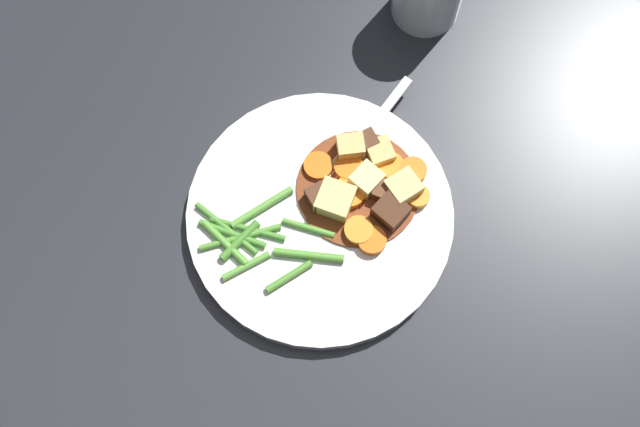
# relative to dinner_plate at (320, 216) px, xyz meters

# --- Properties ---
(ground_plane) EXTENTS (3.00, 3.00, 0.00)m
(ground_plane) POSITION_rel_dinner_plate_xyz_m (0.00, 0.00, -0.01)
(ground_plane) COLOR #26282D
(dinner_plate) EXTENTS (0.27, 0.27, 0.02)m
(dinner_plate) POSITION_rel_dinner_plate_xyz_m (0.00, 0.00, 0.00)
(dinner_plate) COLOR white
(dinner_plate) RESTS_ON ground_plane
(stew_sauce) EXTENTS (0.13, 0.13, 0.00)m
(stew_sauce) POSITION_rel_dinner_plate_xyz_m (0.05, -0.00, 0.01)
(stew_sauce) COLOR brown
(stew_sauce) RESTS_ON dinner_plate
(carrot_slice_0) EXTENTS (0.03, 0.03, 0.01)m
(carrot_slice_0) POSITION_rel_dinner_plate_xyz_m (0.03, 0.04, 0.01)
(carrot_slice_0) COLOR orange
(carrot_slice_0) RESTS_ON dinner_plate
(carrot_slice_1) EXTENTS (0.03, 0.03, 0.01)m
(carrot_slice_1) POSITION_rel_dinner_plate_xyz_m (0.05, 0.02, 0.02)
(carrot_slice_1) COLOR orange
(carrot_slice_1) RESTS_ON dinner_plate
(carrot_slice_2) EXTENTS (0.04, 0.04, 0.01)m
(carrot_slice_2) POSITION_rel_dinner_plate_xyz_m (0.10, -0.02, 0.02)
(carrot_slice_2) COLOR orange
(carrot_slice_2) RESTS_ON dinner_plate
(carrot_slice_3) EXTENTS (0.04, 0.04, 0.01)m
(carrot_slice_3) POSITION_rel_dinner_plate_xyz_m (0.02, -0.04, 0.01)
(carrot_slice_3) COLOR orange
(carrot_slice_3) RESTS_ON dinner_plate
(carrot_slice_4) EXTENTS (0.05, 0.05, 0.01)m
(carrot_slice_4) POSITION_rel_dinner_plate_xyz_m (0.04, -0.00, 0.01)
(carrot_slice_4) COLOR orange
(carrot_slice_4) RESTS_ON dinner_plate
(carrot_slice_5) EXTENTS (0.03, 0.03, 0.01)m
(carrot_slice_5) POSITION_rel_dinner_plate_xyz_m (0.09, -0.04, 0.01)
(carrot_slice_5) COLOR orange
(carrot_slice_5) RESTS_ON dinner_plate
(carrot_slice_6) EXTENTS (0.03, 0.03, 0.01)m
(carrot_slice_6) POSITION_rel_dinner_plate_xyz_m (0.03, -0.05, 0.01)
(carrot_slice_6) COLOR orange
(carrot_slice_6) RESTS_ON dinner_plate
(carrot_slice_7) EXTENTS (0.04, 0.04, 0.01)m
(carrot_slice_7) POSITION_rel_dinner_plate_xyz_m (0.09, 0.00, 0.02)
(carrot_slice_7) COLOR orange
(carrot_slice_7) RESTS_ON dinner_plate
(potato_chunk_0) EXTENTS (0.03, 0.03, 0.02)m
(potato_chunk_0) POSITION_rel_dinner_plate_xyz_m (0.06, 0.04, 0.02)
(potato_chunk_0) COLOR #DBBC6B
(potato_chunk_0) RESTS_ON dinner_plate
(potato_chunk_1) EXTENTS (0.03, 0.03, 0.02)m
(potato_chunk_1) POSITION_rel_dinner_plate_xyz_m (0.09, 0.02, 0.02)
(potato_chunk_1) COLOR #DBBC6B
(potato_chunk_1) RESTS_ON dinner_plate
(potato_chunk_2) EXTENTS (0.05, 0.05, 0.02)m
(potato_chunk_2) POSITION_rel_dinner_plate_xyz_m (0.02, 0.00, 0.02)
(potato_chunk_2) COLOR #E5CC7A
(potato_chunk_2) RESTS_ON dinner_plate
(potato_chunk_3) EXTENTS (0.03, 0.03, 0.02)m
(potato_chunk_3) POSITION_rel_dinner_plate_xyz_m (0.06, 0.00, 0.02)
(potato_chunk_3) COLOR #EAD68C
(potato_chunk_3) RESTS_ON dinner_plate
(potato_chunk_4) EXTENTS (0.03, 0.03, 0.02)m
(potato_chunk_4) POSITION_rel_dinner_plate_xyz_m (0.08, -0.03, 0.02)
(potato_chunk_4) COLOR #E5CC7A
(potato_chunk_4) RESTS_ON dinner_plate
(meat_chunk_0) EXTENTS (0.03, 0.03, 0.02)m
(meat_chunk_0) POSITION_rel_dinner_plate_xyz_m (0.01, 0.01, 0.02)
(meat_chunk_0) COLOR #56331E
(meat_chunk_0) RESTS_ON dinner_plate
(meat_chunk_1) EXTENTS (0.03, 0.03, 0.02)m
(meat_chunk_1) POSITION_rel_dinner_plate_xyz_m (0.07, -0.02, 0.02)
(meat_chunk_1) COLOR brown
(meat_chunk_1) RESTS_ON dinner_plate
(meat_chunk_2) EXTENTS (0.03, 0.04, 0.02)m
(meat_chunk_2) POSITION_rel_dinner_plate_xyz_m (0.06, -0.04, 0.02)
(meat_chunk_2) COLOR #4C2B19
(meat_chunk_2) RESTS_ON dinner_plate
(meat_chunk_3) EXTENTS (0.03, 0.02, 0.02)m
(meat_chunk_3) POSITION_rel_dinner_plate_xyz_m (0.08, 0.03, 0.02)
(meat_chunk_3) COLOR #56331E
(meat_chunk_3) RESTS_ON dinner_plate
(green_bean_0) EXTENTS (0.04, 0.05, 0.01)m
(green_bean_0) POSITION_rel_dinner_plate_xyz_m (-0.02, -0.01, 0.01)
(green_bean_0) COLOR #599E38
(green_bean_0) RESTS_ON dinner_plate
(green_bean_1) EXTENTS (0.03, 0.08, 0.01)m
(green_bean_1) POSITION_rel_dinner_plate_xyz_m (-0.09, 0.04, 0.01)
(green_bean_1) COLOR #4C8E33
(green_bean_1) RESTS_ON dinner_plate
(green_bean_2) EXTENTS (0.05, 0.01, 0.01)m
(green_bean_2) POSITION_rel_dinner_plate_xyz_m (-0.06, -0.04, 0.01)
(green_bean_2) COLOR #599E38
(green_bean_2) RESTS_ON dinner_plate
(green_bean_3) EXTENTS (0.05, 0.01, 0.01)m
(green_bean_3) POSITION_rel_dinner_plate_xyz_m (-0.09, -0.01, 0.01)
(green_bean_3) COLOR #66AD42
(green_bean_3) RESTS_ON dinner_plate
(green_bean_4) EXTENTS (0.07, 0.01, 0.01)m
(green_bean_4) POSITION_rel_dinner_plate_xyz_m (-0.05, 0.04, 0.01)
(green_bean_4) COLOR #66AD42
(green_bean_4) RESTS_ON dinner_plate
(green_bean_5) EXTENTS (0.06, 0.05, 0.01)m
(green_bean_5) POSITION_rel_dinner_plate_xyz_m (-0.03, -0.03, 0.01)
(green_bean_5) COLOR #599E38
(green_bean_5) RESTS_ON dinner_plate
(green_bean_6) EXTENTS (0.02, 0.06, 0.01)m
(green_bean_6) POSITION_rel_dinner_plate_xyz_m (-0.10, 0.03, 0.01)
(green_bean_6) COLOR #599E38
(green_bean_6) RESTS_ON dinner_plate
(green_bean_7) EXTENTS (0.08, 0.03, 0.01)m
(green_bean_7) POSITION_rel_dinner_plate_xyz_m (-0.08, 0.02, 0.01)
(green_bean_7) COLOR #599E38
(green_bean_7) RESTS_ON dinner_plate
(green_bean_8) EXTENTS (0.06, 0.06, 0.01)m
(green_bean_8) POSITION_rel_dinner_plate_xyz_m (-0.07, 0.03, 0.01)
(green_bean_8) COLOR #4C8E33
(green_bean_8) RESTS_ON dinner_plate
(green_bean_9) EXTENTS (0.05, 0.02, 0.01)m
(green_bean_9) POSITION_rel_dinner_plate_xyz_m (-0.08, 0.02, 0.01)
(green_bean_9) COLOR #4C8E33
(green_bean_9) RESTS_ON dinner_plate
(green_bean_10) EXTENTS (0.05, 0.06, 0.01)m
(green_bean_10) POSITION_rel_dinner_plate_xyz_m (-0.09, 0.03, 0.01)
(green_bean_10) COLOR #4C8E33
(green_bean_10) RESTS_ON dinner_plate
(fork) EXTENTS (0.17, 0.07, 0.00)m
(fork) POSITION_rel_dinner_plate_xyz_m (0.08, 0.04, 0.01)
(fork) COLOR silver
(fork) RESTS_ON dinner_plate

